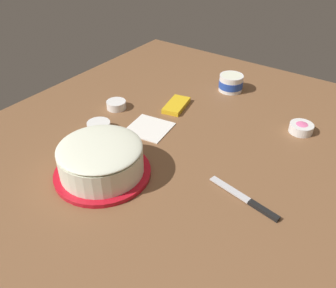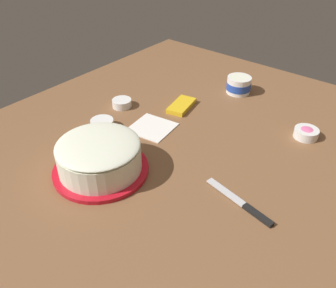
# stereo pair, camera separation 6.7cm
# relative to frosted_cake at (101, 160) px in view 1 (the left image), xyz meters

# --- Properties ---
(ground_plane) EXTENTS (1.54, 1.54, 0.00)m
(ground_plane) POSITION_rel_frosted_cake_xyz_m (0.32, -0.15, -0.06)
(ground_plane) COLOR brown
(frosted_cake) EXTENTS (0.30, 0.30, 0.12)m
(frosted_cake) POSITION_rel_frosted_cake_xyz_m (0.00, 0.00, 0.00)
(frosted_cake) COLOR red
(frosted_cake) RESTS_ON ground_plane
(frosting_tub) EXTENTS (0.11, 0.11, 0.07)m
(frosting_tub) POSITION_rel_frosted_cake_xyz_m (0.75, -0.06, -0.02)
(frosting_tub) COLOR white
(frosting_tub) RESTS_ON ground_plane
(spreading_knife) EXTENTS (0.07, 0.24, 0.01)m
(spreading_knife) POSITION_rel_frosted_cake_xyz_m (0.15, -0.43, -0.05)
(spreading_knife) COLOR silver
(spreading_knife) RESTS_ON ground_plane
(sprinkle_bowl_pink) EXTENTS (0.09, 0.09, 0.04)m
(sprinkle_bowl_pink) POSITION_rel_frosted_cake_xyz_m (0.60, -0.42, -0.04)
(sprinkle_bowl_pink) COLOR white
(sprinkle_bowl_pink) RESTS_ON ground_plane
(sprinkle_bowl_blue) EXTENTS (0.08, 0.08, 0.03)m
(sprinkle_bowl_blue) POSITION_rel_frosted_cake_xyz_m (0.34, 0.25, -0.04)
(sprinkle_bowl_blue) COLOR white
(sprinkle_bowl_blue) RESTS_ON ground_plane
(sprinkle_bowl_yellow) EXTENTS (0.09, 0.09, 0.04)m
(sprinkle_bowl_yellow) POSITION_rel_frosted_cake_xyz_m (0.17, 0.18, -0.04)
(sprinkle_bowl_yellow) COLOR white
(sprinkle_bowl_yellow) RESTS_ON ground_plane
(candy_box_lower) EXTENTS (0.15, 0.10, 0.02)m
(candy_box_lower) POSITION_rel_frosted_cake_xyz_m (0.48, 0.05, -0.05)
(candy_box_lower) COLOR yellow
(candy_box_lower) RESTS_ON ground_plane
(paper_napkin) EXTENTS (0.17, 0.17, 0.01)m
(paper_napkin) POSITION_rel_frosted_cake_xyz_m (0.29, 0.04, -0.05)
(paper_napkin) COLOR white
(paper_napkin) RESTS_ON ground_plane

